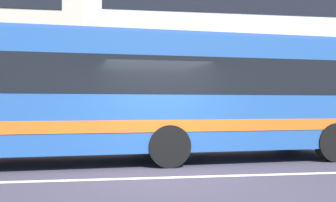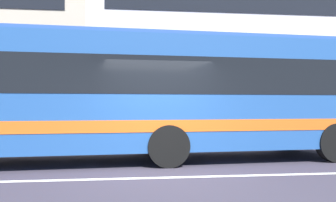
% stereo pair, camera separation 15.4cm
% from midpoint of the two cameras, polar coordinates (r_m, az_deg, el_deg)
% --- Properties ---
extents(ground_plane, '(160.00, 160.00, 0.00)m').
position_cam_midpoint_polar(ground_plane, '(7.20, 0.24, -12.42)').
color(ground_plane, '#393442').
extents(lane_centre_line, '(60.00, 0.16, 0.01)m').
position_cam_midpoint_polar(lane_centre_line, '(7.19, 0.24, -12.39)').
color(lane_centre_line, silver).
rests_on(lane_centre_line, ground_plane).
extents(apartment_block_right, '(21.61, 11.64, 12.26)m').
position_cam_midpoint_polar(apartment_block_right, '(24.18, 15.50, 10.51)').
color(apartment_block_right, silver).
rests_on(apartment_block_right, ground_plane).
extents(transit_bus, '(12.41, 3.35, 3.27)m').
position_cam_midpoint_polar(transit_bus, '(9.28, -5.47, 1.43)').
color(transit_bus, '#224C91').
rests_on(transit_bus, ground_plane).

